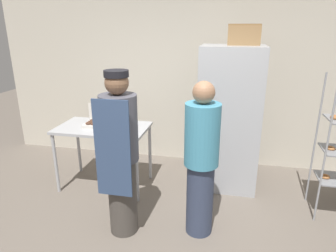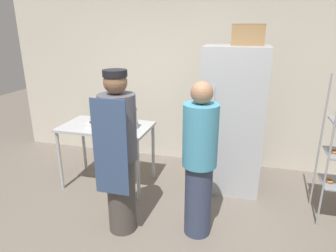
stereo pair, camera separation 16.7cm
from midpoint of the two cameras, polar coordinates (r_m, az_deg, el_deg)
back_wall at (r=4.75m, az=4.03°, el=11.26°), size 6.40×0.12×3.09m
refrigerator at (r=4.05m, az=10.34°, el=1.22°), size 0.80×0.67×1.91m
prep_counter at (r=4.13m, az=-13.39°, el=-1.36°), size 1.20×0.70×0.86m
donut_box at (r=4.11m, az=-14.73°, el=0.54°), size 0.29×0.25×0.29m
blender_pitcher at (r=3.91m, az=-8.41°, el=1.10°), size 0.13×0.13×0.27m
cardboard_storage_box at (r=3.97m, az=13.05°, el=16.56°), size 0.40×0.32×0.25m
person_baker at (r=3.08m, az=-10.62°, el=-5.24°), size 0.37×0.39×1.75m
person_customer at (r=3.06m, az=4.78°, el=-6.55°), size 0.35×0.35×1.65m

